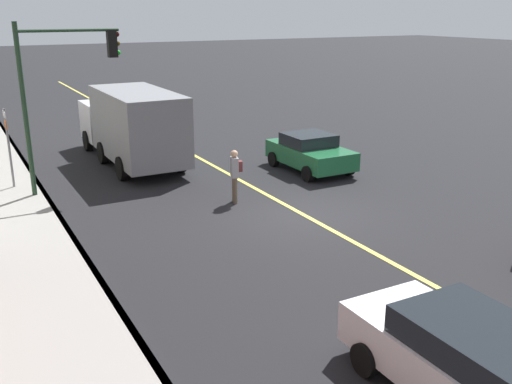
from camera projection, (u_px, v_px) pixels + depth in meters
The scene contains 10 objects.
ground at pixel (303, 215), 18.04m from camera, with size 200.00×200.00×0.00m, color black.
sidewalk_slab at pixel (20, 266), 14.23m from camera, with size 80.00×3.21×0.15m, color gray.
curb_edge at pixel (83, 254), 14.93m from camera, with size 80.00×0.16×0.15m, color slate.
lane_stripe_center at pixel (303, 214), 18.04m from camera, with size 80.00×0.16×0.01m, color #D8CC4C.
car_white at pixel (476, 366), 9.01m from camera, with size 4.69×2.03×1.52m.
car_green at pixel (310, 152), 22.81m from camera, with size 3.84×2.11×1.46m.
truck_gray at pixel (132, 124), 23.67m from camera, with size 8.03×2.60×3.09m.
pedestrian_with_backpack at pixel (235, 172), 18.89m from camera, with size 0.47×0.45×1.78m.
traffic_light_mast at pixel (61, 80), 18.94m from camera, with size 0.28×3.35×5.78m.
street_sign_post at pixel (8, 143), 19.92m from camera, with size 0.60×0.08×2.92m.
Camera 1 is at (-14.22, 9.41, 6.11)m, focal length 40.53 mm.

